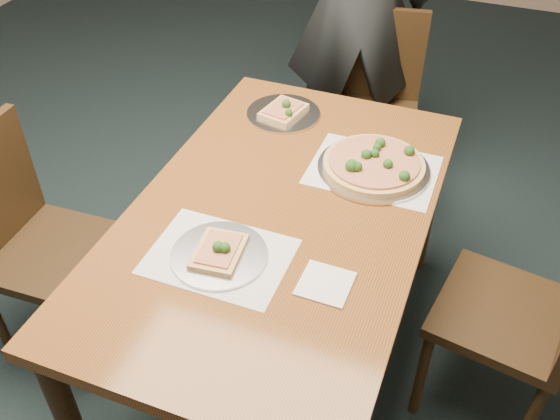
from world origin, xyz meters
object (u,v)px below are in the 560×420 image
(dining_table, at_px, (280,232))
(chair_far, at_px, (373,99))
(diner, at_px, (359,1))
(chair_left, at_px, (30,235))
(chair_right, at_px, (535,311))
(pizza_pan, at_px, (374,165))
(slice_plate_far, at_px, (284,112))
(slice_plate_near, at_px, (219,253))

(dining_table, height_order, chair_far, chair_far)
(dining_table, distance_m, diner, 1.33)
(chair_left, distance_m, chair_right, 1.71)
(dining_table, relative_size, chair_right, 1.65)
(chair_far, distance_m, pizza_pan, 0.92)
(dining_table, bearing_deg, slice_plate_far, 109.78)
(chair_far, xyz_separation_m, chair_left, (-0.89, -1.36, 0.00))
(dining_table, relative_size, chair_far, 1.65)
(slice_plate_far, bearing_deg, pizza_pan, -28.46)
(diner, bearing_deg, chair_far, 118.55)
(slice_plate_near, xyz_separation_m, slice_plate_far, (-0.10, 0.79, -0.00))
(pizza_pan, distance_m, slice_plate_far, 0.47)
(diner, bearing_deg, dining_table, 75.94)
(dining_table, distance_m, slice_plate_far, 0.57)
(chair_left, bearing_deg, slice_plate_far, -45.89)
(dining_table, bearing_deg, chair_left, -167.68)
(dining_table, bearing_deg, chair_far, 89.12)
(chair_far, bearing_deg, slice_plate_near, -104.22)
(slice_plate_far, bearing_deg, slice_plate_near, -82.53)
(dining_table, xyz_separation_m, slice_plate_near, (-0.09, -0.26, 0.11))
(dining_table, distance_m, slice_plate_near, 0.29)
(dining_table, height_order, slice_plate_near, slice_plate_near)
(chair_far, bearing_deg, chair_left, -133.24)
(chair_left, distance_m, slice_plate_far, 1.02)
(chair_right, relative_size, slice_plate_near, 3.25)
(dining_table, xyz_separation_m, pizza_pan, (0.22, 0.31, 0.11))
(pizza_pan, xyz_separation_m, slice_plate_far, (-0.41, 0.22, -0.01))
(chair_right, distance_m, pizza_pan, 0.68)
(dining_table, bearing_deg, slice_plate_near, -108.87)
(chair_far, distance_m, slice_plate_near, 1.45)
(chair_right, height_order, pizza_pan, chair_right)
(dining_table, xyz_separation_m, slice_plate_far, (-0.19, 0.53, 0.10))
(pizza_pan, bearing_deg, chair_far, 103.14)
(slice_plate_near, bearing_deg, slice_plate_far, 97.47)
(chair_right, xyz_separation_m, slice_plate_near, (-0.90, -0.35, 0.25))
(diner, xyz_separation_m, slice_plate_near, (0.03, -1.55, -0.15))
(dining_table, relative_size, pizza_pan, 3.96)
(pizza_pan, bearing_deg, slice_plate_near, -118.60)
(chair_far, distance_m, diner, 0.44)
(diner, relative_size, slice_plate_far, 6.55)
(chair_left, bearing_deg, pizza_pan, -67.88)
(chair_left, xyz_separation_m, pizza_pan, (1.09, 0.50, 0.26))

